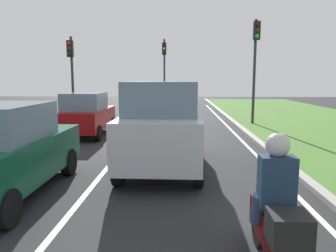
% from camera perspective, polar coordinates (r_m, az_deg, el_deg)
% --- Properties ---
extents(ground_plane, '(60.00, 60.00, 0.00)m').
position_cam_1_polar(ground_plane, '(13.42, -3.18, -1.82)').
color(ground_plane, '#262628').
extents(lane_line_center, '(0.12, 32.00, 0.01)m').
position_cam_1_polar(lane_line_center, '(13.50, -6.14, -1.78)').
color(lane_line_center, silver).
rests_on(lane_line_center, ground).
extents(lane_line_right_edge, '(0.12, 32.00, 0.01)m').
position_cam_1_polar(lane_line_right_edge, '(13.58, 12.14, -1.87)').
color(lane_line_right_edge, silver).
rests_on(lane_line_right_edge, ground).
extents(curb_right, '(0.24, 48.00, 0.12)m').
position_cam_1_polar(curb_right, '(13.66, 14.21, -1.63)').
color(curb_right, '#9E9B93').
rests_on(curb_right, ground).
extents(car_suv_ahead, '(2.04, 4.53, 2.28)m').
position_cam_1_polar(car_suv_ahead, '(8.52, -0.93, 0.29)').
color(car_suv_ahead, '#B7BABF').
rests_on(car_suv_ahead, ground).
extents(car_sedan_left_lane, '(1.85, 4.31, 1.86)m').
position_cam_1_polar(car_sedan_left_lane, '(7.29, -27.00, -3.95)').
color(car_sedan_left_lane, '#0C472D').
rests_on(car_sedan_left_lane, ground).
extents(car_hatchback_far, '(1.73, 3.70, 1.78)m').
position_cam_1_polar(car_hatchback_far, '(13.91, -14.09, 1.97)').
color(car_hatchback_far, maroon).
rests_on(car_hatchback_far, ground).
extents(motorcycle, '(0.41, 1.90, 1.01)m').
position_cam_1_polar(motorcycle, '(4.19, 18.13, -17.26)').
color(motorcycle, '#590A0A').
rests_on(motorcycle, ground).
extents(rider_person, '(0.51, 0.41, 1.16)m').
position_cam_1_polar(rider_person, '(4.01, 18.36, -8.93)').
color(rider_person, '#192D47').
rests_on(rider_person, ground).
extents(traffic_light_near_right, '(0.32, 0.50, 5.27)m').
position_cam_1_polar(traffic_light_near_right, '(17.27, 15.05, 12.19)').
color(traffic_light_near_right, '#2D2D2D').
rests_on(traffic_light_near_right, ground).
extents(traffic_light_overhead_left, '(0.32, 0.50, 4.66)m').
position_cam_1_polar(traffic_light_overhead_left, '(19.16, -16.57, 10.36)').
color(traffic_light_overhead_left, '#2D2D2D').
rests_on(traffic_light_overhead_left, ground).
extents(traffic_light_far_median, '(0.32, 0.50, 5.34)m').
position_cam_1_polar(traffic_light_far_median, '(25.40, -0.65, 11.04)').
color(traffic_light_far_median, '#2D2D2D').
rests_on(traffic_light_far_median, ground).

